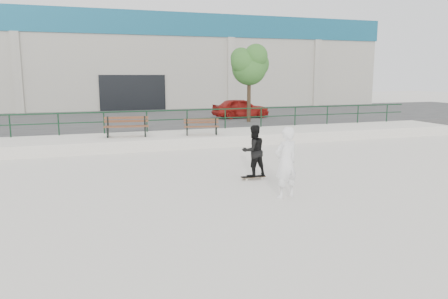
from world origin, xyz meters
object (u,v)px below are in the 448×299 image
object	(u,v)px
bench_left	(126,127)
seated_skater	(286,163)
skateboard	(253,177)
tree	(250,64)
bench_right	(201,127)
standing_skater	(254,151)
red_car	(241,108)

from	to	relation	value
bench_left	seated_skater	distance (m)	10.04
skateboard	tree	bearing A→B (deg)	68.32
bench_right	standing_skater	distance (m)	6.86
bench_left	bench_right	world-z (taller)	bench_left
bench_left	seated_skater	bearing A→B (deg)	-64.04
bench_right	seated_skater	size ratio (longest dim) A/B	0.87
red_car	seated_skater	xyz separation A→B (m)	(-4.80, -15.93, -0.16)
bench_left	tree	world-z (taller)	tree
bench_left	seated_skater	world-z (taller)	seated_skater
tree	standing_skater	world-z (taller)	tree
skateboard	red_car	bearing A→B (deg)	70.36
bench_right	standing_skater	world-z (taller)	standing_skater
red_car	seated_skater	world-z (taller)	seated_skater
bench_right	red_car	bearing A→B (deg)	68.49
skateboard	standing_skater	bearing A→B (deg)	89.67
tree	seated_skater	world-z (taller)	tree
bench_right	seated_skater	distance (m)	9.06
seated_skater	standing_skater	bearing A→B (deg)	-102.17
tree	red_car	distance (m)	3.62
bench_left	red_car	distance (m)	10.15
bench_right	tree	size ratio (longest dim) A/B	0.38
tree	bench_right	bearing A→B (deg)	-132.86
standing_skater	tree	bearing A→B (deg)	-118.71
tree	seated_skater	bearing A→B (deg)	-108.10
red_car	standing_skater	size ratio (longest dim) A/B	2.25
bench_left	skateboard	xyz separation A→B (m)	(3.07, -7.35, -0.87)
bench_left	tree	size ratio (longest dim) A/B	0.45
bench_left	tree	xyz separation A→B (m)	(7.52, 4.02, 2.89)
standing_skater	seated_skater	bearing A→B (deg)	82.87
tree	red_car	bearing A→B (deg)	81.14
bench_left	standing_skater	xyz separation A→B (m)	(3.07, -7.35, -0.04)
bench_left	standing_skater	bearing A→B (deg)	-59.23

